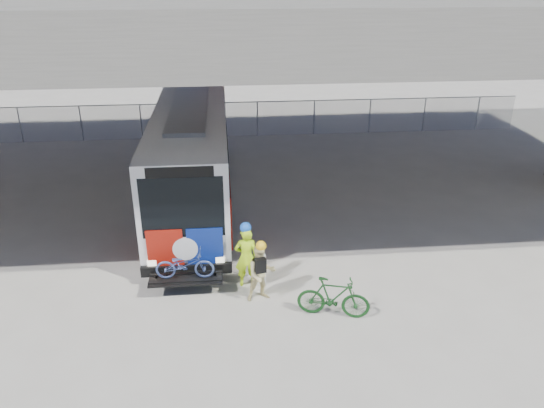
{
  "coord_description": "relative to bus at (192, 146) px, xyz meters",
  "views": [
    {
      "loc": [
        -0.83,
        -15.05,
        8.3
      ],
      "look_at": [
        0.58,
        -0.34,
        1.6
      ],
      "focal_mm": 35.0,
      "sensor_mm": 36.0,
      "label": 1
    }
  ],
  "objects": [
    {
      "name": "bike_parked",
      "position": [
        3.81,
        -8.01,
        -1.55
      ],
      "size": [
        1.93,
        1.01,
        1.12
      ],
      "primitive_type": "imported",
      "rotation": [
        0.0,
        0.0,
        1.3
      ],
      "color": "#154219",
      "rests_on": "ground"
    },
    {
      "name": "cyclist_hivis",
      "position": [
        1.68,
        -6.33,
        -1.16
      ],
      "size": [
        0.66,
        0.44,
        1.96
      ],
      "rotation": [
        0.0,
        0.0,
        3.17
      ],
      "color": "#C3FC1A",
      "rests_on": "ground"
    },
    {
      "name": "ground",
      "position": [
        2.0,
        -4.06,
        -2.11
      ],
      "size": [
        160.0,
        160.0,
        0.0
      ],
      "primitive_type": "plane",
      "color": "#9E9991",
      "rests_on": "ground"
    },
    {
      "name": "chainlink_fence",
      "position": [
        2.0,
        7.94,
        -0.69
      ],
      "size": [
        30.0,
        0.06,
        30.0
      ],
      "color": "gray",
      "rests_on": "ground"
    },
    {
      "name": "bollard",
      "position": [
        2.08,
        -6.36,
        -1.55
      ],
      "size": [
        0.27,
        0.27,
        1.05
      ],
      "color": "white",
      "rests_on": "ground"
    },
    {
      "name": "cyclist_tan",
      "position": [
        2.04,
        -7.08,
        -1.27
      ],
      "size": [
        0.89,
        0.75,
        1.78
      ],
      "rotation": [
        0.0,
        0.0,
        0.19
      ],
      "color": "beige",
      "rests_on": "ground"
    },
    {
      "name": "overpass",
      "position": [
        2.0,
        -0.06,
        4.43
      ],
      "size": [
        40.0,
        16.0,
        7.95
      ],
      "color": "#605E59",
      "rests_on": "ground"
    },
    {
      "name": "bus",
      "position": [
        0.0,
        0.0,
        0.0
      ],
      "size": [
        2.67,
        12.9,
        3.69
      ],
      "color": "silver",
      "rests_on": "ground"
    }
  ]
}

